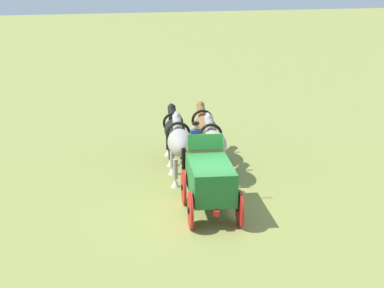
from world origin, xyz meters
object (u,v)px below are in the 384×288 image
at_px(show_wagon, 210,179).
at_px(draft_horse_rear_near, 180,143).
at_px(draft_horse_lead_near, 175,131).
at_px(draft_horse_lead_off, 205,128).
at_px(draft_horse_rear_off, 214,144).

relative_size(show_wagon, draft_horse_rear_near, 1.81).
relative_size(show_wagon, draft_horse_lead_near, 1.81).
bearing_deg(draft_horse_rear_near, draft_horse_lead_off, -38.88).
xyz_separation_m(draft_horse_rear_near, draft_horse_lead_off, (2.27, -1.83, -0.09)).
bearing_deg(draft_horse_rear_off, draft_horse_rear_near, 78.08).
bearing_deg(draft_horse_rear_near, show_wagon, 178.00).
bearing_deg(draft_horse_lead_off, show_wagon, 161.54).
bearing_deg(draft_horse_rear_off, draft_horse_lead_off, -12.36).
distance_m(draft_horse_rear_off, draft_horse_lead_off, 2.60).
xyz_separation_m(show_wagon, draft_horse_lead_near, (6.14, -0.69, 0.10)).
distance_m(draft_horse_rear_near, draft_horse_lead_near, 2.62).
height_order(show_wagon, draft_horse_lead_off, show_wagon).
bearing_deg(show_wagon, draft_horse_rear_off, -22.86).
bearing_deg(show_wagon, draft_horse_lead_off, -18.46).
distance_m(draft_horse_rear_off, draft_horse_lead_near, 2.92).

